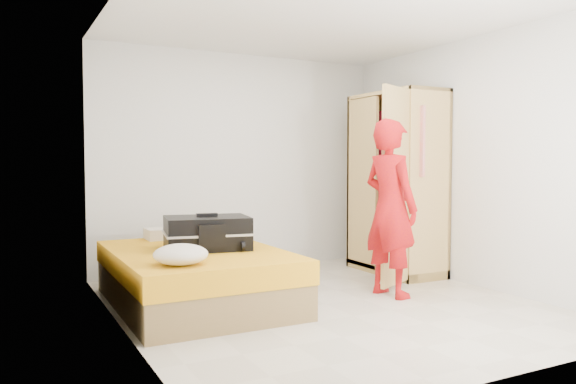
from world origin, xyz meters
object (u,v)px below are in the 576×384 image
wardrobe (396,188)px  person (390,208)px  bed (196,277)px  suitcase (207,233)px  round_cushion (181,254)px

wardrobe → person: size_ratio=1.23×
bed → suitcase: size_ratio=2.37×
person → round_cushion: 2.14m
bed → wardrobe: bearing=6.6°
round_cushion → suitcase: bearing=56.1°
suitcase → bed: bearing=-173.4°
wardrobe → suitcase: bearing=-172.9°
bed → wardrobe: (2.50, 0.29, 0.75)m
wardrobe → person: bearing=-131.1°
bed → person: person is taller
suitcase → round_cushion: 0.80m
bed → suitcase: suitcase is taller
wardrobe → suitcase: wardrobe is taller
bed → person: bearing=-17.0°
bed → wardrobe: 2.63m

